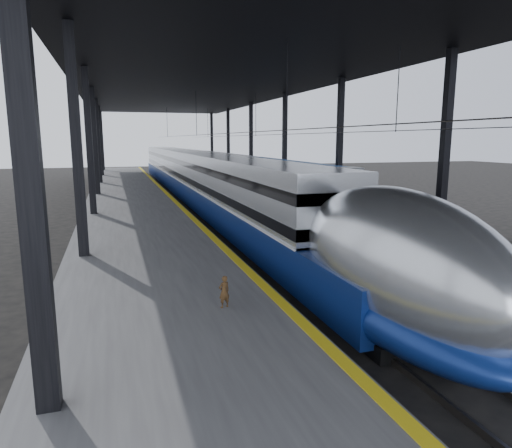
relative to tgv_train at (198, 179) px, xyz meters
name	(u,v)px	position (x,y,z in m)	size (l,w,h in m)	color
ground	(283,312)	(-2.00, -24.96, -1.93)	(160.00, 160.00, 0.00)	black
platform	(132,208)	(-5.50, -4.96, -1.43)	(6.00, 80.00, 1.00)	#4C4C4F
yellow_strip	(173,199)	(-2.70, -4.96, -0.92)	(0.30, 80.00, 0.01)	yellow
rails	(244,209)	(2.50, -4.96, -1.85)	(6.52, 80.00, 0.16)	slate
canopy	(207,81)	(-0.10, -4.96, 7.19)	(18.00, 75.00, 9.47)	black
tgv_train	(198,179)	(0.00, 0.00, 0.00)	(2.87, 65.20, 4.12)	silver
second_train	(223,170)	(5.00, 11.96, -0.08)	(2.64, 56.05, 3.64)	navy
child	(224,292)	(-4.18, -26.58, -0.52)	(0.30, 0.20, 0.82)	#4C3219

